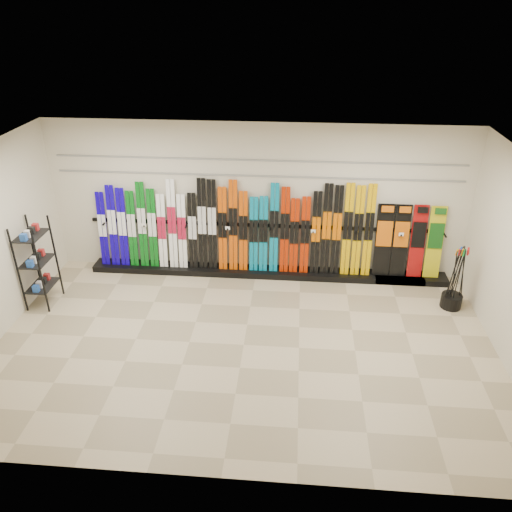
{
  "coord_description": "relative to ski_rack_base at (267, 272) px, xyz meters",
  "views": [
    {
      "loc": [
        0.74,
        -6.38,
        5.04
      ],
      "look_at": [
        0.11,
        1.0,
        1.1
      ],
      "focal_mm": 35.0,
      "sensor_mm": 36.0,
      "label": 1
    }
  ],
  "objects": [
    {
      "name": "back_wall",
      "position": [
        -0.22,
        0.22,
        1.44
      ],
      "size": [
        8.0,
        0.0,
        8.0
      ],
      "primitive_type": "plane",
      "rotation": [
        1.57,
        0.0,
        0.0
      ],
      "color": "beige",
      "rests_on": "floor"
    },
    {
      "name": "pole_bin",
      "position": [
        3.38,
        -0.87,
        0.07
      ],
      "size": [
        0.37,
        0.37,
        0.25
      ],
      "primitive_type": "cylinder",
      "color": "black",
      "rests_on": "floor"
    },
    {
      "name": "slatwall_rail_0",
      "position": [
        -0.22,
        0.2,
        1.94
      ],
      "size": [
        7.6,
        0.02,
        0.03
      ],
      "primitive_type": "cube",
      "color": "gray",
      "rests_on": "back_wall"
    },
    {
      "name": "snowboards",
      "position": [
        2.69,
        0.07,
        0.77
      ],
      "size": [
        1.27,
        0.22,
        1.42
      ],
      "color": "black",
      "rests_on": "ski_rack_base"
    },
    {
      "name": "slatwall_rail_1",
      "position": [
        -0.22,
        0.2,
        2.24
      ],
      "size": [
        7.6,
        0.02,
        0.03
      ],
      "primitive_type": "cube",
      "color": "gray",
      "rests_on": "back_wall"
    },
    {
      "name": "ski_rack_base",
      "position": [
        0.0,
        0.0,
        0.0
      ],
      "size": [
        8.0,
        0.4,
        0.12
      ],
      "primitive_type": "cube",
      "color": "black",
      "rests_on": "floor"
    },
    {
      "name": "accessory_rack",
      "position": [
        -3.97,
        -1.33,
        0.74
      ],
      "size": [
        0.4,
        0.6,
        1.6
      ],
      "primitive_type": "cube",
      "color": "black",
      "rests_on": "floor"
    },
    {
      "name": "ceiling",
      "position": [
        -0.22,
        -2.28,
        2.94
      ],
      "size": [
        8.0,
        8.0,
        0.0
      ],
      "primitive_type": "plane",
      "rotation": [
        3.14,
        0.0,
        0.0
      ],
      "color": "silver",
      "rests_on": "back_wall"
    },
    {
      "name": "floor",
      "position": [
        -0.22,
        -2.28,
        -0.06
      ],
      "size": [
        8.0,
        8.0,
        0.0
      ],
      "primitive_type": "plane",
      "color": "gray",
      "rests_on": "ground"
    },
    {
      "name": "skis",
      "position": [
        -0.63,
        0.04,
        0.89
      ],
      "size": [
        5.38,
        0.22,
        1.83
      ],
      "color": "#1000AA",
      "rests_on": "ski_rack_base"
    },
    {
      "name": "ski_poles",
      "position": [
        3.36,
        -0.91,
        0.55
      ],
      "size": [
        0.35,
        0.23,
        1.18
      ],
      "color": "black",
      "rests_on": "pole_bin"
    }
  ]
}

